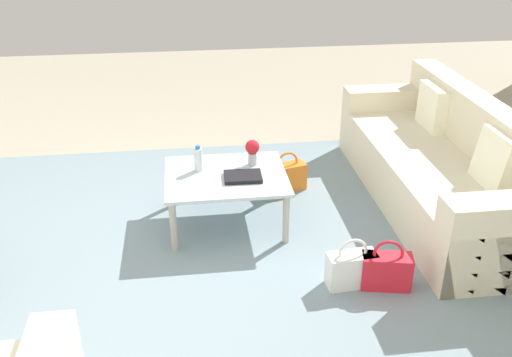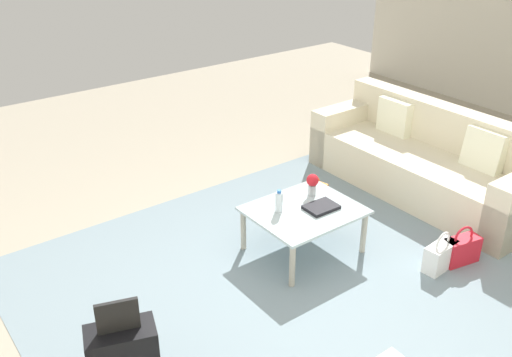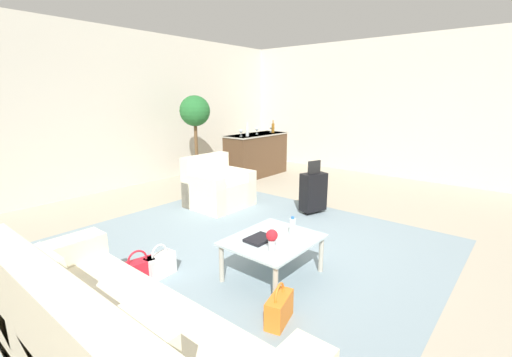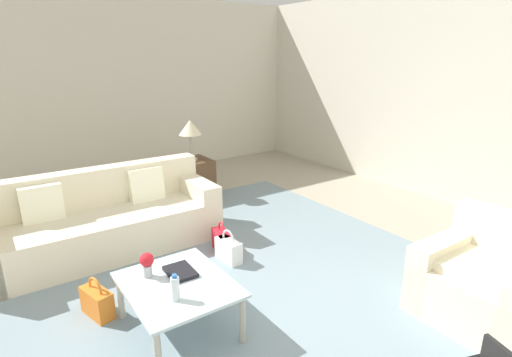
# 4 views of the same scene
# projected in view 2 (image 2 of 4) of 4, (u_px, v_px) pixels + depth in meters

# --- Properties ---
(ground_plane) EXTENTS (12.00, 12.00, 0.00)m
(ground_plane) POSITION_uv_depth(u_px,v_px,m) (306.00, 296.00, 4.49)
(ground_plane) COLOR #A89E89
(area_rug) EXTENTS (5.20, 4.40, 0.01)m
(area_rug) POSITION_uv_depth(u_px,v_px,m) (377.00, 280.00, 4.67)
(area_rug) COLOR gray
(area_rug) RESTS_ON ground
(couch) EXTENTS (0.89, 2.47, 0.88)m
(couch) POSITION_uv_depth(u_px,v_px,m) (427.00, 163.00, 5.96)
(couch) COLOR beige
(couch) RESTS_ON ground
(coffee_table) EXTENTS (0.91, 0.77, 0.42)m
(coffee_table) POSITION_uv_depth(u_px,v_px,m) (304.00, 214.00, 4.90)
(coffee_table) COLOR silver
(coffee_table) RESTS_ON ground
(water_bottle) EXTENTS (0.06, 0.06, 0.20)m
(water_bottle) POSITION_uv_depth(u_px,v_px,m) (279.00, 202.00, 4.80)
(water_bottle) COLOR silver
(water_bottle) RESTS_ON coffee_table
(coffee_table_book) EXTENTS (0.28, 0.21, 0.03)m
(coffee_table_book) POSITION_uv_depth(u_px,v_px,m) (321.00, 207.00, 4.87)
(coffee_table_book) COLOR black
(coffee_table_book) RESTS_ON coffee_table
(flower_vase) EXTENTS (0.11, 0.11, 0.21)m
(flower_vase) POSITION_uv_depth(u_px,v_px,m) (312.00, 183.00, 5.04)
(flower_vase) COLOR #B2B7BC
(flower_vase) RESTS_ON coffee_table
(handbag_white) EXTENTS (0.33, 0.17, 0.36)m
(handbag_white) POSITION_uv_depth(u_px,v_px,m) (440.00, 256.00, 4.76)
(handbag_white) COLOR white
(handbag_white) RESTS_ON ground
(handbag_orange) EXTENTS (0.35, 0.22, 0.36)m
(handbag_orange) POSITION_uv_depth(u_px,v_px,m) (313.00, 198.00, 5.65)
(handbag_orange) COLOR orange
(handbag_orange) RESTS_ON ground
(handbag_red) EXTENTS (0.34, 0.20, 0.36)m
(handbag_red) POSITION_uv_depth(u_px,v_px,m) (461.00, 249.00, 4.84)
(handbag_red) COLOR red
(handbag_red) RESTS_ON ground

